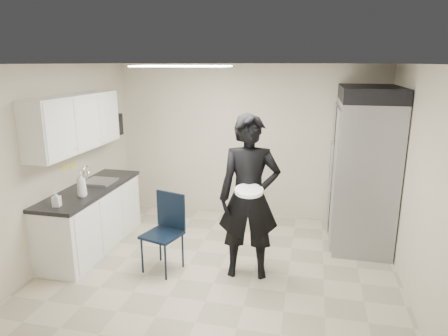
% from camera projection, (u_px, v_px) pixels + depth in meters
% --- Properties ---
extents(floor, '(4.50, 4.50, 0.00)m').
position_uv_depth(floor, '(221.00, 268.00, 5.25)').
color(floor, '#B3A88D').
rests_on(floor, ground).
extents(ceiling, '(4.50, 4.50, 0.00)m').
position_uv_depth(ceiling, '(220.00, 64.00, 4.58)').
color(ceiling, white).
rests_on(ceiling, back_wall).
extents(back_wall, '(4.50, 0.00, 4.50)m').
position_uv_depth(back_wall, '(247.00, 142.00, 6.80)').
color(back_wall, beige).
rests_on(back_wall, floor).
extents(left_wall, '(0.00, 4.00, 4.00)m').
position_uv_depth(left_wall, '(59.00, 163.00, 5.39)').
color(left_wall, beige).
rests_on(left_wall, floor).
extents(right_wall, '(0.00, 4.00, 4.00)m').
position_uv_depth(right_wall, '(417.00, 185.00, 4.44)').
color(right_wall, beige).
rests_on(right_wall, floor).
extents(ceiling_panel, '(1.20, 0.60, 0.02)m').
position_uv_depth(ceiling_panel, '(182.00, 66.00, 5.09)').
color(ceiling_panel, white).
rests_on(ceiling_panel, ceiling).
extents(lower_counter, '(0.60, 1.90, 0.86)m').
position_uv_depth(lower_counter, '(92.00, 219.00, 5.74)').
color(lower_counter, silver).
rests_on(lower_counter, floor).
extents(countertop, '(0.64, 1.95, 0.05)m').
position_uv_depth(countertop, '(89.00, 189.00, 5.63)').
color(countertop, black).
rests_on(countertop, lower_counter).
extents(sink, '(0.42, 0.40, 0.14)m').
position_uv_depth(sink, '(100.00, 185.00, 5.86)').
color(sink, gray).
rests_on(sink, countertop).
extents(faucet, '(0.02, 0.02, 0.24)m').
position_uv_depth(faucet, '(87.00, 175.00, 5.86)').
color(faucet, silver).
rests_on(faucet, countertop).
extents(upper_cabinets, '(0.35, 1.80, 0.75)m').
position_uv_depth(upper_cabinets, '(75.00, 123.00, 5.41)').
color(upper_cabinets, silver).
rests_on(upper_cabinets, left_wall).
extents(towel_dispenser, '(0.22, 0.30, 0.35)m').
position_uv_depth(towel_dispenser, '(113.00, 125.00, 6.56)').
color(towel_dispenser, black).
rests_on(towel_dispenser, left_wall).
extents(notice_sticker_left, '(0.00, 0.12, 0.07)m').
position_uv_depth(notice_sticker_left, '(64.00, 167.00, 5.51)').
color(notice_sticker_left, yellow).
rests_on(notice_sticker_left, left_wall).
extents(notice_sticker_right, '(0.00, 0.12, 0.07)m').
position_uv_depth(notice_sticker_right, '(73.00, 166.00, 5.71)').
color(notice_sticker_right, yellow).
rests_on(notice_sticker_right, left_wall).
extents(commercial_fridge, '(0.80, 1.35, 2.10)m').
position_uv_depth(commercial_fridge, '(363.00, 174.00, 5.79)').
color(commercial_fridge, gray).
rests_on(commercial_fridge, floor).
extents(fridge_compressor, '(0.80, 1.35, 0.20)m').
position_uv_depth(fridge_compressor, '(371.00, 94.00, 5.50)').
color(fridge_compressor, black).
rests_on(fridge_compressor, commercial_fridge).
extents(folding_chair, '(0.54, 0.54, 0.98)m').
position_uv_depth(folding_chair, '(162.00, 235.00, 5.08)').
color(folding_chair, black).
rests_on(folding_chair, floor).
extents(man_tuxedo, '(0.81, 0.60, 2.04)m').
position_uv_depth(man_tuxedo, '(249.00, 198.00, 4.86)').
color(man_tuxedo, black).
rests_on(man_tuxedo, floor).
extents(bucket_lid, '(0.37, 0.37, 0.04)m').
position_uv_depth(bucket_lid, '(249.00, 191.00, 4.57)').
color(bucket_lid, white).
rests_on(bucket_lid, man_tuxedo).
extents(soap_bottle_a, '(0.17, 0.17, 0.33)m').
position_uv_depth(soap_bottle_a, '(81.00, 184.00, 5.21)').
color(soap_bottle_a, silver).
rests_on(soap_bottle_a, countertop).
extents(soap_bottle_b, '(0.10, 0.10, 0.19)m').
position_uv_depth(soap_bottle_b, '(56.00, 199.00, 4.86)').
color(soap_bottle_b, silver).
rests_on(soap_bottle_b, countertop).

